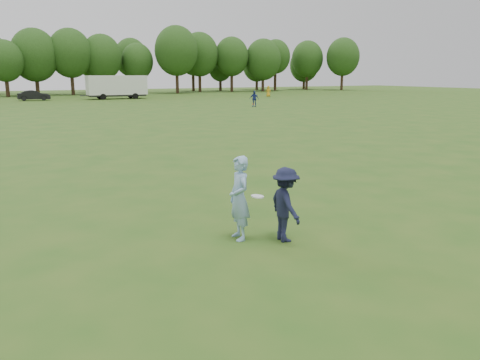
{
  "coord_description": "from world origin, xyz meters",
  "views": [
    {
      "loc": [
        -4.19,
        -7.83,
        3.45
      ],
      "look_at": [
        0.64,
        1.29,
        1.1
      ],
      "focal_mm": 35.0,
      "sensor_mm": 36.0,
      "label": 1
    }
  ],
  "objects_px": {
    "player_far_b": "(254,99)",
    "cargo_trailer": "(117,86)",
    "player_far_c": "(268,91)",
    "field_cone": "(253,103)",
    "thrower": "(239,198)",
    "defender": "(286,205)",
    "car_f": "(34,95)"
  },
  "relations": [
    {
      "from": "defender",
      "to": "player_far_b",
      "type": "distance_m",
      "value": 40.95
    },
    {
      "from": "defender",
      "to": "cargo_trailer",
      "type": "height_order",
      "value": "cargo_trailer"
    },
    {
      "from": "player_far_c",
      "to": "defender",
      "type": "bearing_deg",
      "value": 96.57
    },
    {
      "from": "thrower",
      "to": "car_f",
      "type": "bearing_deg",
      "value": -175.0
    },
    {
      "from": "defender",
      "to": "field_cone",
      "type": "height_order",
      "value": "defender"
    },
    {
      "from": "player_far_b",
      "to": "field_cone",
      "type": "relative_size",
      "value": 5.55
    },
    {
      "from": "defender",
      "to": "player_far_c",
      "type": "bearing_deg",
      "value": -25.19
    },
    {
      "from": "thrower",
      "to": "player_far_c",
      "type": "bearing_deg",
      "value": 153.87
    },
    {
      "from": "car_f",
      "to": "cargo_trailer",
      "type": "xyz_separation_m",
      "value": [
        10.62,
        -1.07,
        1.11
      ]
    },
    {
      "from": "thrower",
      "to": "player_far_b",
      "type": "height_order",
      "value": "thrower"
    },
    {
      "from": "thrower",
      "to": "car_f",
      "type": "relative_size",
      "value": 0.45
    },
    {
      "from": "player_far_c",
      "to": "field_cone",
      "type": "relative_size",
      "value": 5.51
    },
    {
      "from": "cargo_trailer",
      "to": "defender",
      "type": "bearing_deg",
      "value": -100.24
    },
    {
      "from": "thrower",
      "to": "cargo_trailer",
      "type": "height_order",
      "value": "cargo_trailer"
    },
    {
      "from": "field_cone",
      "to": "cargo_trailer",
      "type": "distance_m",
      "value": 22.21
    },
    {
      "from": "defender",
      "to": "field_cone",
      "type": "relative_size",
      "value": 5.25
    },
    {
      "from": "thrower",
      "to": "defender",
      "type": "height_order",
      "value": "thrower"
    },
    {
      "from": "thrower",
      "to": "player_far_c",
      "type": "relative_size",
      "value": 1.09
    },
    {
      "from": "player_far_b",
      "to": "player_far_c",
      "type": "distance_m",
      "value": 22.29
    },
    {
      "from": "defender",
      "to": "cargo_trailer",
      "type": "relative_size",
      "value": 0.18
    },
    {
      "from": "player_far_c",
      "to": "player_far_b",
      "type": "bearing_deg",
      "value": 92.36
    },
    {
      "from": "cargo_trailer",
      "to": "car_f",
      "type": "bearing_deg",
      "value": 174.25
    },
    {
      "from": "car_f",
      "to": "player_far_c",
      "type": "bearing_deg",
      "value": -96.49
    },
    {
      "from": "defender",
      "to": "player_far_b",
      "type": "xyz_separation_m",
      "value": [
        19.65,
        35.92,
        0.04
      ]
    },
    {
      "from": "thrower",
      "to": "defender",
      "type": "xyz_separation_m",
      "value": [
        0.81,
        -0.54,
        -0.11
      ]
    },
    {
      "from": "defender",
      "to": "field_cone",
      "type": "distance_m",
      "value": 44.7
    },
    {
      "from": "player_far_b",
      "to": "cargo_trailer",
      "type": "bearing_deg",
      "value": 153.74
    },
    {
      "from": "player_far_b",
      "to": "cargo_trailer",
      "type": "height_order",
      "value": "cargo_trailer"
    },
    {
      "from": "defender",
      "to": "player_far_b",
      "type": "height_order",
      "value": "player_far_b"
    },
    {
      "from": "player_far_c",
      "to": "car_f",
      "type": "height_order",
      "value": "player_far_c"
    },
    {
      "from": "car_f",
      "to": "field_cone",
      "type": "height_order",
      "value": "car_f"
    },
    {
      "from": "thrower",
      "to": "field_cone",
      "type": "relative_size",
      "value": 5.98
    }
  ]
}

